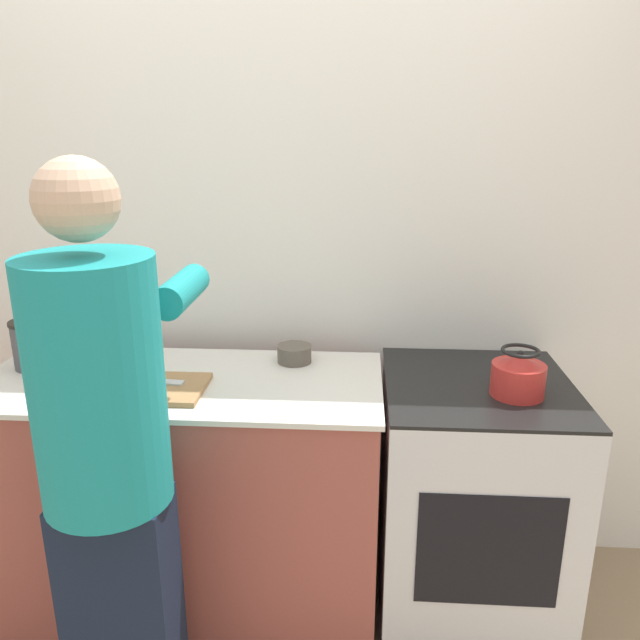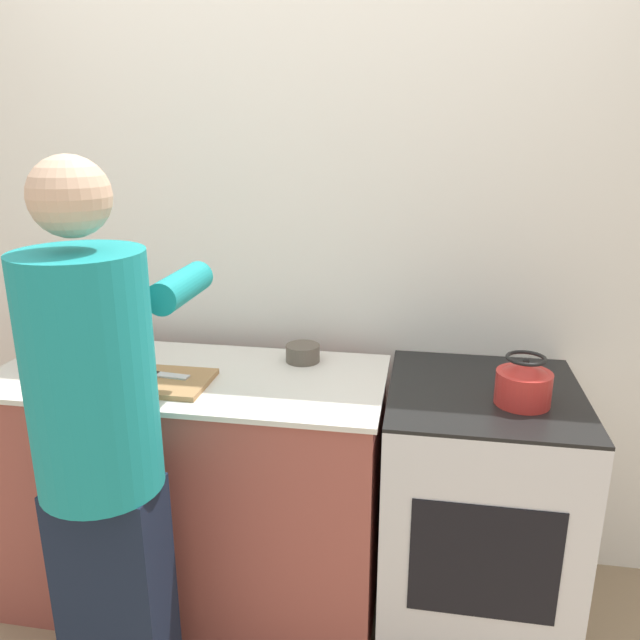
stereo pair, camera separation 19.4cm
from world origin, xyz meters
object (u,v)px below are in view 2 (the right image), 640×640
Objects in this scene: knife at (162,375)px; bowl_prep at (94,354)px; canister_jar at (54,334)px; kettle at (524,384)px; person at (101,444)px; cutting_board at (166,382)px; oven at (476,509)px.

bowl_prep is (-0.30, 0.10, 0.02)m from knife.
kettle is at bearing -4.28° from canister_jar.
canister_jar is at bearing 175.72° from kettle.
canister_jar is (-0.19, 0.05, 0.05)m from bowl_prep.
person reaches higher than cutting_board.
person is 9.62× the size of canister_jar.
oven is 7.23× the size of bowl_prep.
kettle is 1.49m from bowl_prep.
canister_jar is (-1.57, 0.04, 0.55)m from oven.
knife is 1.09× the size of kettle.
oven is at bearing 12.08° from knife.
canister_jar reaches higher than oven.
canister_jar is at bearing 178.59° from oven.
bowl_prep is (-1.38, -0.02, 0.50)m from oven.
kettle reaches higher than cutting_board.
kettle is at bearing -2.73° from bowl_prep.
person is at bearing -49.83° from canister_jar.
oven is 3.15× the size of cutting_board.
oven is 5.20× the size of canister_jar.
oven is 5.27× the size of kettle.
person is at bearing -91.51° from cutting_board.
bowl_prep reaches higher than oven.
cutting_board is at bearing -172.38° from oven.
person reaches higher than bowl_prep.
oven is 0.54× the size of person.
canister_jar is (-0.51, 0.18, 0.08)m from cutting_board.
person is at bearing -158.06° from kettle.
bowl_prep is 0.20m from canister_jar.
oven is 1.29m from person.
bowl_prep is (-0.33, 0.13, 0.03)m from cutting_board.
kettle is at bearing 7.41° from knife.
cutting_board is at bearing -177.29° from kettle.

